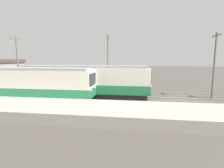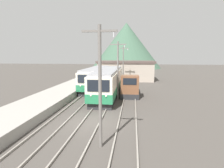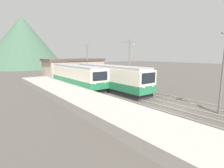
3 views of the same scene
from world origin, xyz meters
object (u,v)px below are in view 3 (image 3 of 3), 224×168
shunting_locomotive (124,80)px  catenary_mast_mid (129,64)px  commuter_train_left (77,77)px  catenary_mast_near (223,69)px  catenary_mast_far (87,61)px  commuter_train_center (109,79)px

shunting_locomotive → catenary_mast_mid: 4.09m
commuter_train_left → catenary_mast_mid: (4.31, -7.52, 2.29)m
catenary_mast_near → catenary_mast_mid: (0.00, 11.66, 0.00)m
shunting_locomotive → catenary_mast_far: (-1.49, 9.01, 2.72)m
shunting_locomotive → catenary_mast_mid: bearing=-119.3°
commuter_train_left → shunting_locomotive: (5.80, -4.86, -0.44)m
commuter_train_center → shunting_locomotive: size_ratio=2.51×
commuter_train_left → commuter_train_center: bearing=-60.5°
commuter_train_left → catenary_mast_near: bearing=-77.3°
commuter_train_center → shunting_locomotive: bearing=1.6°
commuter_train_left → shunting_locomotive: size_ratio=2.29×
catenary_mast_near → commuter_train_left: bearing=102.7°
commuter_train_left → shunting_locomotive: bearing=-40.0°
commuter_train_left → shunting_locomotive: commuter_train_left is taller
catenary_mast_mid → catenary_mast_far: (0.00, 11.66, 0.00)m
commuter_train_left → commuter_train_center: 5.68m
catenary_mast_near → catenary_mast_far: (0.00, 23.33, 0.00)m
shunting_locomotive → catenary_mast_far: bearing=99.4°
catenary_mast_mid → commuter_train_center: bearing=120.3°
commuter_train_center → catenary_mast_near: size_ratio=2.06×
commuter_train_center → catenary_mast_far: (1.51, 9.09, 2.23)m
catenary_mast_far → commuter_train_center: bearing=-99.4°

